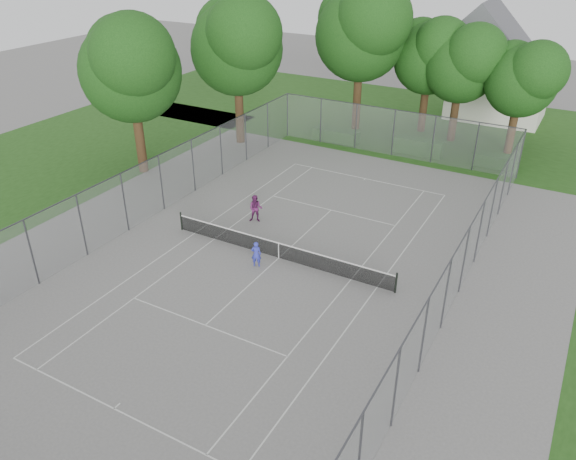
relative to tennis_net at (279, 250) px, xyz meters
The scene contains 18 objects.
ground 0.51m from the tennis_net, ahead, with size 120.00×120.00×0.00m, color slate.
grass_far 26.00m from the tennis_net, 90.00° to the left, with size 60.00×20.00×0.00m, color #1E4614.
grass_left 22.01m from the tennis_net, behind, with size 16.00×40.00×0.00m, color #1E4614.
court_markings 0.50m from the tennis_net, ahead, with size 11.03×23.83×0.01m.
tennis_net is the anchor object (origin of this frame).
perimeter_fence 1.30m from the tennis_net, ahead, with size 18.08×34.08×3.52m.
tree_far_left 23.27m from the tennis_net, 102.57° to the left, with size 8.31×7.59×11.95m.
tree_far_midleft 24.26m from the tennis_net, 89.30° to the left, with size 6.51×5.94×9.36m.
tree_far_midright 23.40m from the tennis_net, 82.14° to the left, with size 6.44×5.88×9.26m.
tree_far_right 23.68m from the tennis_net, 70.69° to the left, with size 5.92×5.40×8.50m.
tree_side_back 19.41m from the tennis_net, 129.66° to the left, with size 7.87×7.19×11.32m.
tree_side_front 16.67m from the tennis_net, 158.88° to the left, with size 7.58×6.92×10.90m.
hedge_left 18.51m from the tennis_net, 105.72° to the left, with size 3.76×1.13×0.94m, color #1B4215.
hedge_mid 18.35m from the tennis_net, 84.90° to the left, with size 3.70×1.06×1.16m, color #1B4215.
hedge_right 19.86m from the tennis_net, 68.24° to the left, with size 2.95×1.08×0.88m, color #1B4215.
house 31.10m from the tennis_net, 81.11° to the left, with size 7.88×6.11×9.81m.
girl_player 1.36m from the tennis_net, 117.18° to the right, with size 0.51×0.34×1.40m, color #3138BB.
woman_player 4.38m from the tennis_net, 137.78° to the left, with size 0.80×0.63×1.65m, color #632157.
Camera 1 is at (12.64, -21.60, 15.42)m, focal length 35.00 mm.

